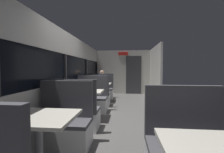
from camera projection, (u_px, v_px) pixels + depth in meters
ground_plane at (119, 120)px, 3.84m from camera, size 3.30×9.20×0.02m
carriage_window_panel_left at (65, 77)px, 3.93m from camera, size 0.09×8.48×2.30m
carriage_end_bulkhead at (124, 72)px, 7.95m from camera, size 2.90×0.11×2.30m
carriage_aisle_panel_right at (155, 73)px, 6.63m from camera, size 0.08×2.40×2.30m
dining_table_near_window at (38, 124)px, 1.82m from camera, size 0.90×0.70×0.74m
bench_near_window_facing_entry at (63, 127)px, 2.53m from camera, size 0.95×0.50×1.10m
dining_table_mid_window at (85, 95)px, 3.90m from camera, size 0.90×0.70×0.74m
bench_mid_window_facing_end at (76, 114)px, 3.22m from camera, size 0.95×0.50×1.10m
bench_mid_window_facing_entry at (92, 101)px, 4.61m from camera, size 0.95×0.50×1.10m
dining_table_far_window at (100, 86)px, 5.97m from camera, size 0.90×0.70×0.74m
bench_far_window_facing_end at (96, 97)px, 5.29m from camera, size 0.95×0.50×1.10m
bench_far_window_facing_entry at (102, 91)px, 6.68m from camera, size 0.95×0.50×1.10m
bench_front_aisle_facing_entry at (187, 152)px, 1.76m from camera, size 0.95×0.50×1.10m
seated_passenger at (102, 86)px, 6.60m from camera, size 0.47×0.55×1.26m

